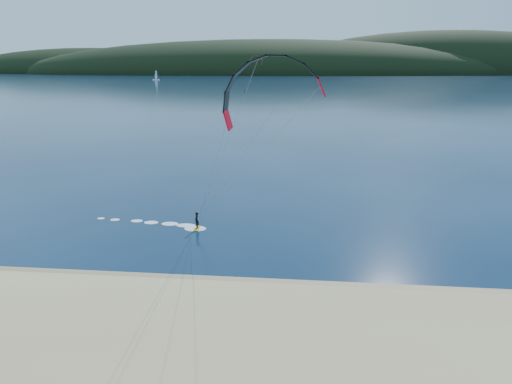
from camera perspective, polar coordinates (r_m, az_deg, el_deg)
ground at (r=26.05m, az=-12.87°, el=-16.76°), size 1800.00×1800.00×0.00m
wet_sand at (r=29.70m, az=-10.17°, el=-12.02°), size 220.00×2.50×0.10m
headland at (r=765.98m, az=5.07°, el=15.49°), size 1200.00×310.00×140.00m
kitesurfer_near at (r=29.00m, az=1.52°, el=10.34°), size 21.63×9.57×15.07m
kitesurfer_far at (r=226.46m, az=-0.01°, el=16.97°), size 10.71×7.54×18.53m
sailboat at (r=443.28m, az=-13.22°, el=14.46°), size 7.30×4.88×10.20m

